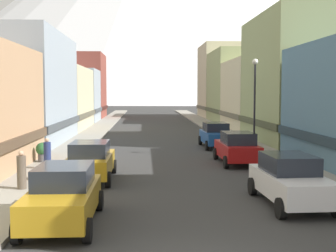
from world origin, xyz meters
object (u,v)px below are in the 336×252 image
(potted_plant_0, at_px, (42,151))
(streetlamp_right, at_px, (255,92))
(car_right_0, at_px, (290,180))
(car_right_1, at_px, (237,148))
(car_right_2, at_px, (216,135))
(pedestrian_2, at_px, (22,171))
(car_left_0, at_px, (63,195))
(pedestrian_1, at_px, (47,155))
(car_left_1, at_px, (91,161))

(potted_plant_0, bearing_deg, streetlamp_right, 9.87)
(car_right_0, height_order, potted_plant_0, car_right_0)
(car_right_1, distance_m, car_right_2, 7.42)
(car_right_1, distance_m, pedestrian_2, 12.05)
(car_left_0, relative_size, pedestrian_1, 2.85)
(pedestrian_1, relative_size, streetlamp_right, 0.26)
(car_right_0, relative_size, car_right_1, 1.01)
(streetlamp_right, bearing_deg, potted_plant_0, -170.13)
(streetlamp_right, bearing_deg, pedestrian_1, -159.34)
(car_left_1, height_order, potted_plant_0, car_left_1)
(car_right_0, height_order, pedestrian_2, car_right_0)
(car_right_2, height_order, pedestrian_1, car_right_2)
(car_left_1, xyz_separation_m, car_right_2, (7.60, 11.74, 0.00))
(pedestrian_1, bearing_deg, potted_plant_0, 108.64)
(car_right_1, height_order, potted_plant_0, car_right_1)
(pedestrian_1, bearing_deg, car_right_2, 42.89)
(car_left_1, distance_m, streetlamp_right, 11.80)
(car_right_1, xyz_separation_m, pedestrian_1, (-10.05, -1.92, -0.04))
(car_right_2, relative_size, potted_plant_0, 4.14)
(car_left_1, bearing_deg, car_right_1, 29.64)
(car_right_0, xyz_separation_m, potted_plant_0, (-10.80, 9.43, -0.14))
(car_left_0, height_order, pedestrian_2, car_left_0)
(car_right_1, xyz_separation_m, potted_plant_0, (-10.80, 0.31, -0.14))
(car_left_1, bearing_deg, car_right_2, 57.09)
(car_left_0, bearing_deg, car_right_0, 14.64)
(car_left_1, bearing_deg, streetlamp_right, 36.54)
(car_left_0, distance_m, potted_plant_0, 11.86)
(car_right_1, bearing_deg, potted_plant_0, 178.37)
(car_left_1, height_order, streetlamp_right, streetlamp_right)
(car_left_1, height_order, car_right_0, same)
(pedestrian_1, bearing_deg, car_left_0, -75.08)
(car_left_1, distance_m, pedestrian_2, 3.38)
(pedestrian_1, bearing_deg, car_left_1, -44.52)
(car_left_1, xyz_separation_m, potted_plant_0, (-3.20, 4.63, -0.14))
(car_right_2, bearing_deg, car_right_0, -90.00)
(car_left_1, bearing_deg, potted_plant_0, 124.64)
(car_right_2, height_order, pedestrian_2, car_right_2)
(car_left_0, height_order, car_right_0, same)
(car_right_0, distance_m, pedestrian_2, 10.35)
(pedestrian_1, xyz_separation_m, pedestrian_2, (-0.00, -4.73, -0.01))
(car_left_0, relative_size, car_right_1, 1.00)
(pedestrian_1, bearing_deg, streetlamp_right, 20.66)
(pedestrian_2, bearing_deg, streetlamp_right, 38.14)
(car_left_1, height_order, pedestrian_1, car_left_1)
(car_right_1, height_order, streetlamp_right, streetlamp_right)
(car_left_1, height_order, pedestrian_2, car_left_1)
(streetlamp_right, bearing_deg, car_right_1, -122.24)
(car_right_2, bearing_deg, car_right_1, -89.99)
(car_right_0, xyz_separation_m, pedestrian_2, (-10.05, 2.48, -0.05))
(car_right_0, bearing_deg, potted_plant_0, 138.85)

